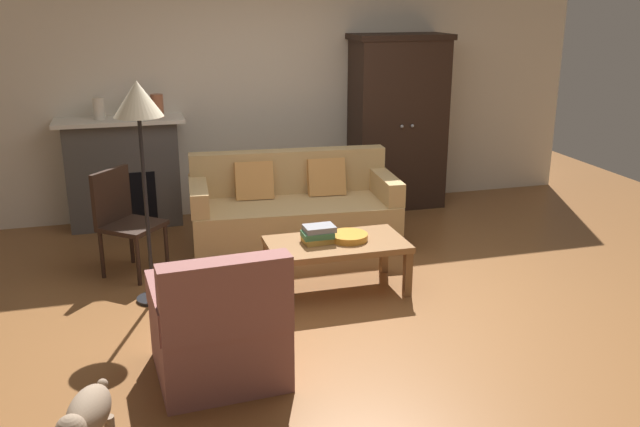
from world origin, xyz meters
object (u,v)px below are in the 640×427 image
coffee_table (336,248)px  floor_lamp (139,112)px  mantel_vase_slate (136,104)px  mantel_vase_cream (99,109)px  armoire (398,122)px  couch (293,212)px  fruit_bowl (349,237)px  dog (87,416)px  side_chair_wooden (123,215)px  mantel_vase_terracotta (157,106)px  armchair_near_left (220,331)px  book_stack (318,234)px  fireplace (124,172)px

coffee_table → floor_lamp: 1.83m
mantel_vase_slate → mantel_vase_cream: bearing=180.0°
armoire → mantel_vase_cream: bearing=178.9°
couch → fruit_bowl: 1.17m
dog → side_chair_wooden: bearing=84.9°
armoire → fruit_bowl: 2.49m
mantel_vase_terracotta → armchair_near_left: (0.13, -3.24, -0.92)m
book_stack → floor_lamp: size_ratio=0.15×
armchair_near_left → book_stack: bearing=49.3°
fireplace → dog: 3.88m
armchair_near_left → floor_lamp: (-0.35, 1.29, 1.17)m
mantel_vase_terracotta → floor_lamp: (-0.22, -1.95, 0.25)m
fruit_bowl → side_chair_wooden: size_ratio=0.34×
couch → armchair_near_left: armchair_near_left is taller
mantel_vase_cream → side_chair_wooden: size_ratio=0.24×
mantel_vase_terracotta → armchair_near_left: mantel_vase_terracotta is taller
fireplace → dog: size_ratio=2.27×
armoire → side_chair_wooden: size_ratio=2.11×
mantel_vase_cream → floor_lamp: bearing=-80.2°
side_chair_wooden → floor_lamp: size_ratio=0.53×
fireplace → mantel_vase_terracotta: 0.77m
fireplace → book_stack: size_ratio=4.85×
armchair_near_left → side_chair_wooden: size_ratio=0.98×
armchair_near_left → side_chair_wooden: side_chair_wooden is taller
fireplace → fruit_bowl: 2.76m
armchair_near_left → side_chair_wooden: (-0.53, 1.94, 0.20)m
fireplace → coffee_table: fireplace is taller
mantel_vase_slate → side_chair_wooden: 1.51m
coffee_table → mantel_vase_slate: bearing=123.3°
couch → side_chair_wooden: size_ratio=2.20×
fireplace → armchair_near_left: 3.30m
armoire → dog: (-3.20, -3.78, -0.71)m
mantel_vase_terracotta → dog: mantel_vase_terracotta is taller
floor_lamp → armchair_near_left: bearing=-74.6°
coffee_table → book_stack: 0.19m
mantel_vase_cream → armchair_near_left: 3.43m
mantel_vase_slate → mantel_vase_terracotta: bearing=0.0°
fruit_bowl → couch: bearing=98.8°
couch → mantel_vase_cream: mantel_vase_cream is taller
mantel_vase_cream → mantel_vase_slate: 0.36m
coffee_table → couch: bearing=93.5°
mantel_vase_terracotta → side_chair_wooden: (-0.40, -1.29, -0.72)m
side_chair_wooden → mantel_vase_terracotta: bearing=72.7°
coffee_table → mantel_vase_terracotta: size_ratio=4.85×
fireplace → couch: bearing=-33.8°
couch → mantel_vase_terracotta: mantel_vase_terracotta is taller
fireplace → floor_lamp: 2.18m
dog → armoire: bearing=49.8°
couch → mantel_vase_cream: bearing=149.5°
fruit_bowl → side_chair_wooden: bearing=153.6°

